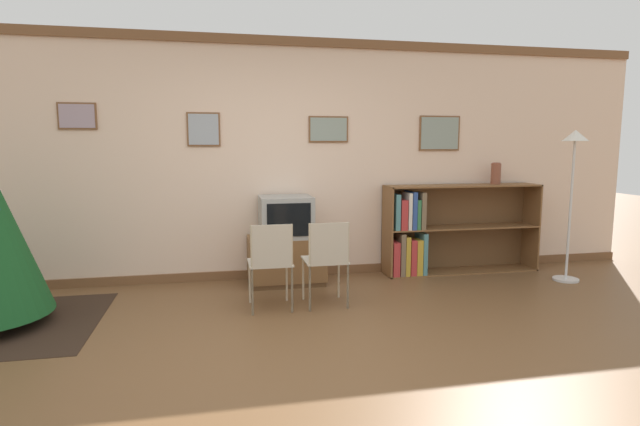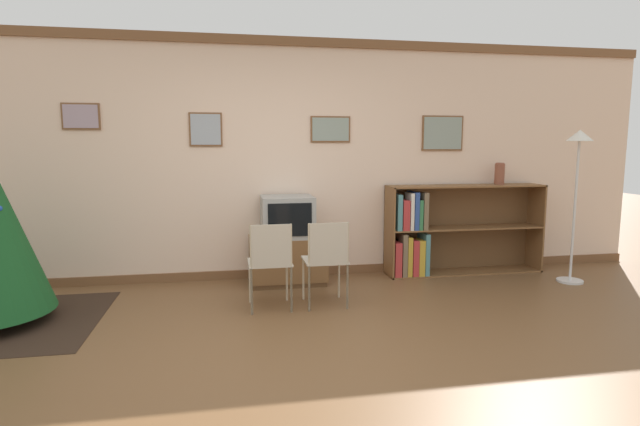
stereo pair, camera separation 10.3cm
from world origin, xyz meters
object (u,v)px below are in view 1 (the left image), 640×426
Objects in this scene: folding_chair_left at (271,260)px; vase at (496,173)px; bookshelf at (434,232)px; tv_console at (286,260)px; standing_lamp at (573,166)px; folding_chair_right at (327,258)px; television at (286,217)px.

vase is at bearing 19.52° from folding_chair_left.
bookshelf is 7.27× the size of vase.
bookshelf is at bearing -178.47° from vase.
tv_console is 3.32m from standing_lamp.
folding_chair_right is at bearing -73.63° from tv_console.
tv_console is 0.49× the size of standing_lamp.
folding_chair_left is at bearing -106.37° from tv_console.
tv_console is at bearing 106.37° from folding_chair_right.
tv_console is 0.44× the size of bookshelf.
folding_chair_left is (-0.26, -0.89, -0.27)m from television.
standing_lamp is at bearing 7.20° from folding_chair_right.
folding_chair_right is 2.99m from standing_lamp.
folding_chair_left is 0.49× the size of standing_lamp.
folding_chair_right is at bearing -156.49° from vase.
folding_chair_right is at bearing 0.00° from folding_chair_left.
vase reaches higher than folding_chair_right.
vase is 0.15× the size of standing_lamp.
standing_lamp reaches higher than bookshelf.
standing_lamp is (3.11, -0.53, 0.55)m from television.
bookshelf is (2.05, 0.98, 0.02)m from folding_chair_left.
folding_chair_left is at bearing -160.48° from vase.
vase is at bearing 2.45° from tv_console.
television is 0.30× the size of bookshelf.
folding_chair_right is at bearing -73.59° from television.
standing_lamp is (2.85, 0.36, 0.82)m from folding_chair_right.
vase is (2.57, 0.11, 0.44)m from television.
television is 2.16× the size of vase.
tv_console is 3.20× the size of vase.
folding_chair_left is (-0.26, -0.89, 0.21)m from tv_console.
television is at bearing -90.00° from tv_console.
tv_console is at bearing -177.14° from bookshelf.
television is 3.20m from standing_lamp.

